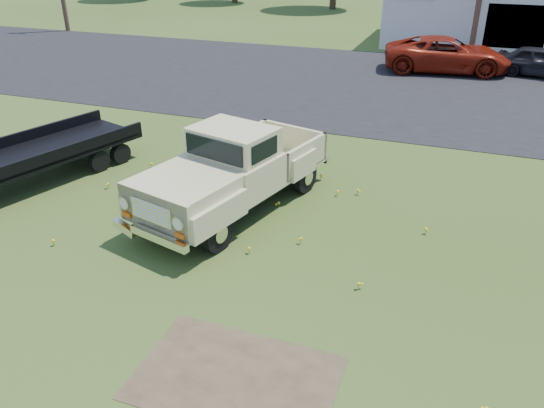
{
  "coord_description": "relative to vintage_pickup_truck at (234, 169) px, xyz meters",
  "views": [
    {
      "loc": [
        4.06,
        -8.34,
        5.97
      ],
      "look_at": [
        0.6,
        1.0,
        0.85
      ],
      "focal_mm": 35.0,
      "sensor_mm": 36.0,
      "label": 1
    }
  ],
  "objects": [
    {
      "name": "ground",
      "position": [
        0.74,
        -2.06,
        -1.03
      ],
      "size": [
        140.0,
        140.0,
        0.0
      ],
      "primitive_type": "plane",
      "color": "#344A18",
      "rests_on": "ground"
    },
    {
      "name": "asphalt_lot",
      "position": [
        0.74,
        12.94,
        -1.03
      ],
      "size": [
        90.0,
        14.0,
        0.02
      ],
      "primitive_type": "cube",
      "color": "black",
      "rests_on": "ground"
    },
    {
      "name": "dirt_patch_a",
      "position": [
        2.24,
        -5.06,
        -1.03
      ],
      "size": [
        3.0,
        2.0,
        0.01
      ],
      "primitive_type": "cube",
      "color": "#433624",
      "rests_on": "ground"
    },
    {
      "name": "dirt_patch_b",
      "position": [
        -1.26,
        1.44,
        -1.03
      ],
      "size": [
        2.2,
        1.6,
        0.01
      ],
      "primitive_type": "cube",
      "color": "#433624",
      "rests_on": "ground"
    },
    {
      "name": "commercial_building",
      "position": [
        6.74,
        24.93,
        1.07
      ],
      "size": [
        14.2,
        8.2,
        4.15
      ],
      "color": "silver",
      "rests_on": "ground"
    },
    {
      "name": "vintage_pickup_truck",
      "position": [
        0.0,
        0.0,
        0.0
      ],
      "size": [
        3.55,
        6.03,
        2.05
      ],
      "primitive_type": null,
      "rotation": [
        0.0,
        0.0,
        -0.25
      ],
      "color": "beige",
      "rests_on": "ground"
    },
    {
      "name": "flatbed_trailer",
      "position": [
        -5.69,
        -0.24,
        -0.19
      ],
      "size": [
        3.75,
        6.43,
        1.66
      ],
      "primitive_type": null,
      "rotation": [
        0.0,
        0.0,
        -0.3
      ],
      "color": "black",
      "rests_on": "ground"
    },
    {
      "name": "red_pickup",
      "position": [
        3.7,
        16.45,
        -0.22
      ],
      "size": [
        6.12,
        3.5,
        1.61
      ],
      "primitive_type": "imported",
      "rotation": [
        0.0,
        0.0,
        1.72
      ],
      "color": "maroon",
      "rests_on": "ground"
    },
    {
      "name": "dark_sedan",
      "position": [
        7.89,
        16.95,
        -0.35
      ],
      "size": [
        4.21,
        2.42,
        1.35
      ],
      "primitive_type": "imported",
      "rotation": [
        0.0,
        0.0,
        1.35
      ],
      "color": "black",
      "rests_on": "ground"
    }
  ]
}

